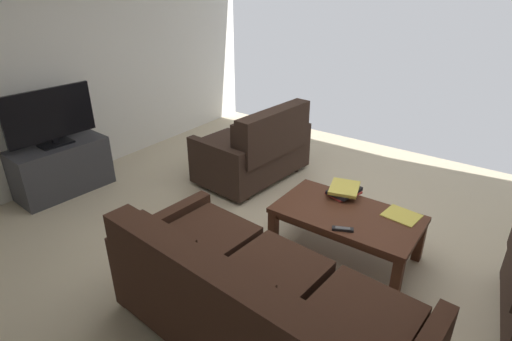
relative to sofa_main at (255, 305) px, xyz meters
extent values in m
cube|color=beige|center=(0.31, -1.03, -0.36)|extent=(5.82, 5.53, 0.01)
cube|color=silver|center=(3.22, -1.03, 0.93)|extent=(0.12, 5.53, 2.58)
cylinder|color=black|center=(0.76, -0.49, -0.33)|extent=(0.05, 0.05, 0.06)
cylinder|color=black|center=(0.82, 0.24, -0.33)|extent=(0.05, 0.05, 0.06)
cube|color=#382116|center=(0.00, -0.06, -0.11)|extent=(1.82, 0.99, 0.38)
cube|color=#382116|center=(-0.59, -0.04, 0.14)|extent=(0.60, 0.80, 0.10)
cube|color=#382116|center=(-0.01, -0.08, 0.14)|extent=(0.60, 0.80, 0.10)
cube|color=#382116|center=(0.58, -0.13, 0.14)|extent=(0.60, 0.80, 0.10)
cube|color=#382116|center=(0.02, 0.30, 0.25)|extent=(1.76, 0.32, 0.43)
cube|color=#382116|center=(0.02, 0.20, 0.25)|extent=(0.53, 0.16, 0.30)
cube|color=#382116|center=(0.60, 0.15, 0.25)|extent=(0.53, 0.16, 0.30)
cube|color=#382116|center=(0.92, -0.14, -0.04)|extent=(0.17, 0.86, 0.54)
cylinder|color=black|center=(1.74, -2.43, -0.33)|extent=(0.05, 0.05, 0.06)
cylinder|color=black|center=(1.82, -1.55, -0.33)|extent=(0.05, 0.05, 0.06)
cylinder|color=black|center=(1.10, -2.37, -0.33)|extent=(0.05, 0.05, 0.06)
cylinder|color=black|center=(1.18, -1.49, -0.33)|extent=(0.05, 0.05, 0.06)
cube|color=#33231C|center=(1.46, -1.96, -0.12)|extent=(0.85, 1.11, 0.37)
cube|color=#33231C|center=(1.46, -2.22, 0.12)|extent=(0.71, 0.54, 0.10)
cube|color=#33231C|center=(1.50, -1.70, 0.12)|extent=(0.71, 0.54, 0.10)
cube|color=#33231C|center=(1.14, -1.93, 0.27)|extent=(0.27, 1.06, 0.50)
cube|color=#33231C|center=(1.23, -2.20, 0.27)|extent=(0.16, 0.48, 0.36)
cube|color=#33231C|center=(1.27, -1.68, 0.27)|extent=(0.16, 0.48, 0.36)
cube|color=#33231C|center=(1.41, -2.53, -0.05)|extent=(0.77, 0.17, 0.53)
cube|color=#33231C|center=(1.51, -1.39, -0.05)|extent=(0.77, 0.17, 0.53)
cube|color=#4C2819|center=(-0.04, -1.23, 0.03)|extent=(1.15, 0.65, 0.04)
cube|color=#4C2819|center=(-0.04, -1.23, -0.02)|extent=(1.05, 0.59, 0.05)
cube|color=#4C2819|center=(-0.57, -1.51, -0.18)|extent=(0.07, 0.07, 0.37)
cube|color=#4C2819|center=(0.49, -1.51, -0.18)|extent=(0.07, 0.07, 0.37)
cube|color=#4C2819|center=(-0.57, -0.95, -0.18)|extent=(0.07, 0.07, 0.37)
cube|color=#4C2819|center=(0.49, -0.95, -0.18)|extent=(0.07, 0.07, 0.37)
cube|color=#38383D|center=(2.90, -0.49, -0.08)|extent=(0.52, 0.98, 0.55)
cube|color=black|center=(3.03, -0.49, -0.08)|extent=(0.08, 0.80, 0.33)
cube|color=black|center=(2.92, -0.52, -0.08)|extent=(0.22, 0.25, 0.06)
cube|color=black|center=(2.90, -0.49, 0.20)|extent=(0.22, 0.33, 0.02)
cube|color=black|center=(2.90, -0.49, 0.24)|extent=(0.04, 0.06, 0.06)
cube|color=black|center=(2.90, -0.49, 0.51)|extent=(0.10, 0.90, 0.52)
cube|color=black|center=(2.92, -0.49, 0.51)|extent=(0.07, 0.87, 0.49)
cylinder|color=black|center=(-1.24, -1.50, -0.33)|extent=(0.06, 0.06, 0.06)
cube|color=#C63833|center=(0.12, -1.50, 0.06)|extent=(0.27, 0.32, 0.02)
cube|color=black|center=(0.12, -1.50, 0.08)|extent=(0.24, 0.32, 0.03)
cube|color=#E0CC4C|center=(0.12, -1.49, 0.11)|extent=(0.31, 0.35, 0.03)
cube|color=black|center=(-0.11, -0.97, 0.06)|extent=(0.16, 0.11, 0.02)
cube|color=#59595B|center=(-0.11, -0.97, 0.07)|extent=(0.11, 0.08, 0.00)
cube|color=#E0CC4C|center=(-0.41, -1.44, 0.05)|extent=(0.29, 0.26, 0.01)
camera|label=1|loc=(-1.08, 1.49, 1.79)|focal=28.59mm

